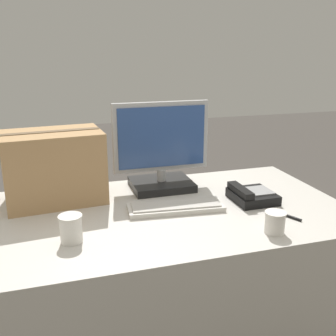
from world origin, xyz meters
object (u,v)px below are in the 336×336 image
at_px(monitor, 161,154).
at_px(paper_cup_left, 71,229).
at_px(cardboard_box, 54,167).
at_px(pen_marker, 288,216).
at_px(desk_phone, 251,195).
at_px(keyboard, 176,207).
at_px(paper_cup_right, 275,222).

xyz_separation_m(monitor, paper_cup_left, (-0.48, -0.47, -0.13)).
relative_size(monitor, cardboard_box, 1.05).
bearing_deg(cardboard_box, pen_marker, -27.35).
xyz_separation_m(monitor, pen_marker, (0.42, -0.51, -0.17)).
relative_size(cardboard_box, pen_marker, 4.03).
height_order(desk_phone, pen_marker, desk_phone).
height_order(paper_cup_left, cardboard_box, cardboard_box).
height_order(paper_cup_left, pen_marker, paper_cup_left).
xyz_separation_m(keyboard, paper_cup_right, (0.30, -0.33, 0.03)).
distance_m(desk_phone, paper_cup_left, 0.85).
xyz_separation_m(desk_phone, cardboard_box, (-0.87, 0.27, 0.14)).
xyz_separation_m(paper_cup_left, cardboard_box, (-0.04, 0.44, 0.11)).
bearing_deg(keyboard, desk_phone, 5.06).
xyz_separation_m(desk_phone, paper_cup_right, (-0.07, -0.32, 0.02)).
xyz_separation_m(paper_cup_left, pen_marker, (0.89, -0.04, -0.05)).
relative_size(paper_cup_left, paper_cup_right, 1.20).
xyz_separation_m(monitor, keyboard, (-0.02, -0.29, -0.17)).
bearing_deg(desk_phone, pen_marker, -74.30).
relative_size(keyboard, cardboard_box, 0.95).
relative_size(keyboard, paper_cup_right, 4.99).
bearing_deg(cardboard_box, monitor, 2.64).
distance_m(keyboard, paper_cup_right, 0.44).
height_order(monitor, paper_cup_left, monitor).
relative_size(paper_cup_left, pen_marker, 0.92).
bearing_deg(paper_cup_left, cardboard_box, 95.19).
bearing_deg(paper_cup_right, monitor, 114.32).
relative_size(desk_phone, pen_marker, 1.76).
relative_size(keyboard, pen_marker, 3.82).
bearing_deg(paper_cup_right, paper_cup_left, 168.56).
distance_m(keyboard, cardboard_box, 0.59).
bearing_deg(keyboard, pen_marker, -21.00).
xyz_separation_m(paper_cup_left, paper_cup_right, (0.76, -0.15, -0.01)).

